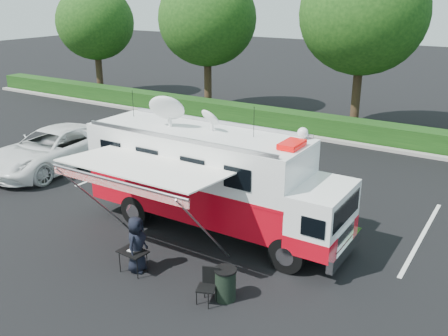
# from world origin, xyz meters

# --- Properties ---
(ground_plane) EXTENTS (120.00, 120.00, 0.00)m
(ground_plane) POSITION_xyz_m (0.00, 0.00, 0.00)
(ground_plane) COLOR black
(ground_plane) RESTS_ON ground
(back_border) EXTENTS (60.00, 6.14, 8.87)m
(back_border) POSITION_xyz_m (1.14, 12.90, 5.00)
(back_border) COLOR #9E998E
(back_border) RESTS_ON ground_plane
(stall_lines) EXTENTS (24.12, 5.50, 0.01)m
(stall_lines) POSITION_xyz_m (-0.50, 3.00, 0.00)
(stall_lines) COLOR silver
(stall_lines) RESTS_ON ground_plane
(command_truck) EXTENTS (8.24, 2.27, 3.96)m
(command_truck) POSITION_xyz_m (-0.07, -0.00, 1.69)
(command_truck) COLOR black
(command_truck) RESTS_ON ground_plane
(awning) EXTENTS (4.50, 2.35, 2.72)m
(awning) POSITION_xyz_m (-0.81, -2.36, 2.54)
(awning) COLOR white
(awning) RESTS_ON ground_plane
(white_suv) EXTENTS (2.99, 6.05, 1.65)m
(white_suv) POSITION_xyz_m (-8.83, 1.26, 0.00)
(white_suv) COLOR white
(white_suv) RESTS_ON ground_plane
(person) EXTENTS (0.64, 0.84, 1.54)m
(person) POSITION_xyz_m (-0.47, -3.02, 0.00)
(person) COLOR black
(person) RESTS_ON ground_plane
(folding_table) EXTENTS (0.77, 0.57, 0.63)m
(folding_table) POSITION_xyz_m (-0.50, -3.17, 0.58)
(folding_table) COLOR black
(folding_table) RESTS_ON ground_plane
(folding_chair) EXTENTS (0.54, 0.57, 0.88)m
(folding_chair) POSITION_xyz_m (1.90, -3.20, 0.52)
(folding_chair) COLOR black
(folding_chair) RESTS_ON ground_plane
(trash_bin) EXTENTS (0.54, 0.54, 0.82)m
(trash_bin) POSITION_xyz_m (2.18, -2.90, 0.41)
(trash_bin) COLOR black
(trash_bin) RESTS_ON ground_plane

